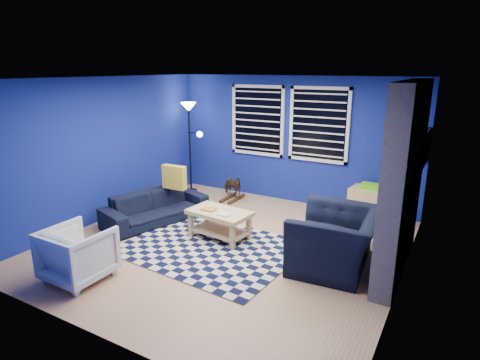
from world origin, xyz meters
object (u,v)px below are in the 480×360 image
Objects in this scene: sofa at (156,207)px; coffee_table at (219,219)px; armchair_big at (335,240)px; floor_lamp at (190,119)px; tv at (424,149)px; cabinet at (369,203)px; rocking_horse at (232,186)px; armchair_bent at (78,254)px.

sofa is 1.79× the size of coffee_table.
armchair_big is 0.64× the size of floor_lamp.
tv reaches higher than armchair_big.
sofa is at bearing -140.57° from cabinet.
armchair_big is at bearing -108.77° from rocking_horse.
sofa is 2.28m from floor_lamp.
tv is 0.81× the size of armchair_big.
sofa is (-4.05, -1.77, -1.13)m from tv.
floor_lamp is at bearing 135.71° from coffee_table.
rocking_horse is at bearing -178.80° from tv.
armchair_big is 2.29× the size of rocking_horse.
armchair_big is at bearing -82.51° from cabinet.
sofa is 3.25m from armchair_big.
floor_lamp is at bearing -121.04° from armchair_big.
sofa reaches higher than rocking_horse.
tv reaches higher than armchair_bent.
tv is 0.54× the size of sofa.
tv reaches higher than cabinet.
armchair_bent is 4.90m from cabinet.
rocking_horse is at bearing -128.31° from armchair_big.
sofa is at bearing 177.36° from coffee_table.
armchair_big is 1.60× the size of armchair_bent.
armchair_bent reaches higher than cabinet.
armchair_big is 2.12m from cabinet.
floor_lamp is at bearing 100.58° from rocking_horse.
cabinet is (-0.81, 0.25, -1.11)m from tv.
cabinet is (1.87, 2.09, -0.05)m from coffee_table.
armchair_bent is at bearing -116.91° from cabinet.
armchair_bent is 0.40× the size of floor_lamp.
cabinet is at bearing -124.11° from armchair_bent.
tv is 1.85× the size of rocking_horse.
armchair_bent is 1.43× the size of rocking_horse.
armchair_big is 1.20× the size of coffee_table.
armchair_big is (3.24, -0.10, 0.13)m from sofa.
floor_lamp is (-1.00, 3.81, 1.24)m from armchair_bent.
rocking_horse is (0.08, 3.72, -0.05)m from armchair_bent.
coffee_table is (0.89, 1.96, -0.01)m from armchair_bent.
sofa is at bearing -73.62° from floor_lamp.
coffee_table is (0.81, -1.76, 0.04)m from rocking_horse.
tv is at bearing 34.46° from coffee_table.
floor_lamp reaches higher than sofa.
tv is 3.42m from coffee_table.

